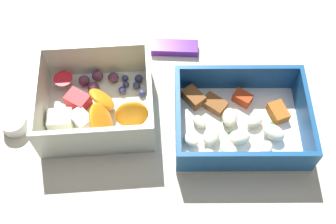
{
  "coord_description": "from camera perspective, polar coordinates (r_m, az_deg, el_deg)",
  "views": [
    {
      "loc": [
        -1.84,
        -27.9,
        51.48
      ],
      "look_at": [
        -0.55,
        0.26,
        4.0
      ],
      "focal_mm": 44.43,
      "sensor_mm": 36.0,
      "label": 1
    }
  ],
  "objects": [
    {
      "name": "candy_bar",
      "position": [
        0.63,
        0.92,
        8.8
      ],
      "size": [
        7.18,
        3.01,
        1.2
      ],
      "primitive_type": "cube",
      "rotation": [
        0.0,
        0.0,
        -0.09
      ],
      "color": "#51197A",
      "rests_on": "table_surface"
    },
    {
      "name": "paper_cup_liner",
      "position": [
        0.59,
        -20.31,
        -1.34
      ],
      "size": [
        3.5,
        3.5,
        1.97
      ],
      "primitive_type": "cylinder",
      "color": "white",
      "rests_on": "table_surface"
    },
    {
      "name": "pasta_container",
      "position": [
        0.56,
        9.61,
        -1.36
      ],
      "size": [
        17.68,
        13.96,
        5.21
      ],
      "rotation": [
        0.0,
        0.0,
        -0.04
      ],
      "color": "white",
      "rests_on": "table_surface"
    },
    {
      "name": "table_surface",
      "position": [
        0.58,
        0.56,
        -1.72
      ],
      "size": [
        80.0,
        80.0,
        2.0
      ],
      "primitive_type": "cube",
      "color": "beige",
      "rests_on": "ground"
    },
    {
      "name": "fruit_bowl",
      "position": [
        0.56,
        -9.75,
        1.11
      ],
      "size": [
        15.27,
        13.74,
        6.43
      ],
      "rotation": [
        0.0,
        0.0,
        0.02
      ],
      "color": "silver",
      "rests_on": "table_surface"
    }
  ]
}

